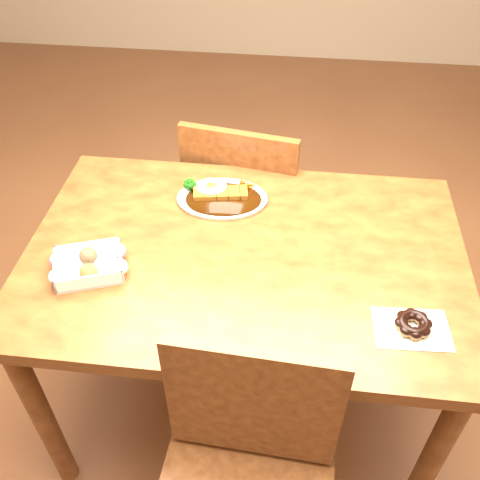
# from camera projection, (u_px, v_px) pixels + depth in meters

# --- Properties ---
(ground) EXTENTS (6.00, 6.00, 0.00)m
(ground) POSITION_uv_depth(u_px,v_px,m) (244.00, 398.00, 1.96)
(ground) COLOR brown
(ground) RESTS_ON ground
(table) EXTENTS (1.20, 0.80, 0.75)m
(table) POSITION_uv_depth(u_px,v_px,m) (245.00, 276.00, 1.52)
(table) COLOR #4C220F
(table) RESTS_ON ground
(chair_far) EXTENTS (0.48, 0.48, 0.87)m
(chair_far) POSITION_uv_depth(u_px,v_px,m) (247.00, 205.00, 2.04)
(chair_far) COLOR #4C220F
(chair_far) RESTS_ON ground
(katsu_curry_plate) EXTENTS (0.28, 0.21, 0.05)m
(katsu_curry_plate) POSITION_uv_depth(u_px,v_px,m) (221.00, 196.00, 1.62)
(katsu_curry_plate) COLOR white
(katsu_curry_plate) RESTS_ON table
(donut_box) EXTENTS (0.21, 0.18, 0.05)m
(donut_box) POSITION_uv_depth(u_px,v_px,m) (89.00, 264.00, 1.39)
(donut_box) COLOR white
(donut_box) RESTS_ON table
(pon_de_ring) EXTENTS (0.18, 0.13, 0.03)m
(pon_de_ring) POSITION_uv_depth(u_px,v_px,m) (413.00, 324.00, 1.25)
(pon_de_ring) COLOR silver
(pon_de_ring) RESTS_ON table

